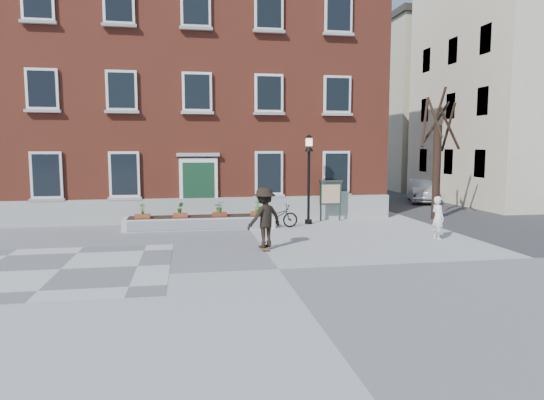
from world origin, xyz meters
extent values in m
plane|color=#97979A|center=(0.00, 0.00, 0.00)|extent=(100.00, 100.00, 0.00)
cube|color=#5F5F61|center=(-6.00, 1.00, 0.01)|extent=(6.00, 6.00, 0.01)
imported|color=black|center=(1.15, 6.80, 0.49)|extent=(1.93, 0.82, 0.99)
imported|color=silver|center=(11.72, 14.62, 0.70)|extent=(2.90, 4.53, 1.41)
imported|color=white|center=(6.59, 3.35, 0.80)|extent=(0.45, 0.63, 1.59)
cube|color=brown|center=(-2.00, 14.00, 6.00)|extent=(18.00, 10.00, 12.00)
cube|color=#A1A19C|center=(-2.00, 8.88, 0.55)|extent=(18.00, 0.24, 1.10)
cube|color=gray|center=(-2.00, 8.75, 0.10)|extent=(2.60, 0.80, 0.20)
cube|color=gray|center=(-2.00, 8.90, 0.30)|extent=(2.20, 0.50, 0.20)
cube|color=white|center=(-2.00, 8.92, 1.65)|extent=(1.70, 0.12, 2.50)
cube|color=#153A21|center=(-2.00, 8.87, 1.55)|extent=(1.40, 0.06, 2.30)
cube|color=#A6A6A1|center=(-2.00, 8.88, 3.05)|extent=(1.90, 0.25, 0.15)
cube|color=silver|center=(-8.40, 8.90, 2.20)|extent=(1.30, 0.10, 2.00)
cube|color=black|center=(-8.40, 8.85, 2.20)|extent=(1.08, 0.04, 1.78)
cube|color=gray|center=(-8.40, 8.84, 1.14)|extent=(1.44, 0.20, 0.12)
cube|color=silver|center=(-8.40, 8.90, 5.80)|extent=(1.30, 0.10, 1.70)
cube|color=black|center=(-8.40, 8.85, 5.80)|extent=(1.08, 0.04, 1.48)
cube|color=#A2A29C|center=(-8.40, 8.84, 4.89)|extent=(1.44, 0.20, 0.12)
cube|color=#9B9A96|center=(-8.40, 8.84, 8.49)|extent=(1.44, 0.20, 0.12)
cube|color=silver|center=(-5.20, 8.90, 2.20)|extent=(1.30, 0.10, 2.00)
cube|color=black|center=(-5.20, 8.85, 2.20)|extent=(1.08, 0.04, 1.78)
cube|color=#A9A8A3|center=(-5.20, 8.84, 1.14)|extent=(1.44, 0.20, 0.12)
cube|color=silver|center=(-5.20, 8.90, 5.80)|extent=(1.30, 0.10, 1.70)
cube|color=black|center=(-5.20, 8.85, 5.80)|extent=(1.08, 0.04, 1.48)
cube|color=#999994|center=(-5.20, 8.84, 4.89)|extent=(1.44, 0.20, 0.12)
cube|color=white|center=(-5.20, 8.90, 9.40)|extent=(1.30, 0.10, 1.70)
cube|color=black|center=(-5.20, 8.85, 9.40)|extent=(1.08, 0.04, 1.48)
cube|color=gray|center=(-5.20, 8.84, 8.49)|extent=(1.44, 0.20, 0.12)
cube|color=white|center=(-2.00, 8.90, 5.80)|extent=(1.30, 0.10, 1.70)
cube|color=black|center=(-2.00, 8.85, 5.80)|extent=(1.08, 0.04, 1.48)
cube|color=#ABACA6|center=(-2.00, 8.84, 4.89)|extent=(1.44, 0.20, 0.12)
cube|color=white|center=(-2.00, 8.90, 9.40)|extent=(1.30, 0.10, 1.70)
cube|color=black|center=(-2.00, 8.85, 9.40)|extent=(1.08, 0.04, 1.48)
cube|color=gray|center=(-2.00, 8.84, 8.49)|extent=(1.44, 0.20, 0.12)
cube|color=silver|center=(1.20, 8.90, 2.20)|extent=(1.30, 0.10, 2.00)
cube|color=black|center=(1.20, 8.85, 2.20)|extent=(1.08, 0.04, 1.78)
cube|color=#A9A9A4|center=(1.20, 8.84, 1.14)|extent=(1.44, 0.20, 0.12)
cube|color=white|center=(1.20, 8.90, 5.80)|extent=(1.30, 0.10, 1.70)
cube|color=black|center=(1.20, 8.85, 5.80)|extent=(1.08, 0.04, 1.48)
cube|color=gray|center=(1.20, 8.84, 4.89)|extent=(1.44, 0.20, 0.12)
cube|color=white|center=(1.20, 8.90, 9.40)|extent=(1.30, 0.10, 1.70)
cube|color=black|center=(1.20, 8.85, 9.40)|extent=(1.08, 0.04, 1.48)
cube|color=#979893|center=(1.20, 8.84, 8.49)|extent=(1.44, 0.20, 0.12)
cube|color=silver|center=(4.40, 8.90, 2.20)|extent=(1.30, 0.10, 2.00)
cube|color=black|center=(4.40, 8.85, 2.20)|extent=(1.08, 0.04, 1.78)
cube|color=#A2A39E|center=(4.40, 8.84, 1.14)|extent=(1.44, 0.20, 0.12)
cube|color=white|center=(4.40, 8.90, 5.80)|extent=(1.30, 0.10, 1.70)
cube|color=black|center=(4.40, 8.85, 5.80)|extent=(1.08, 0.04, 1.48)
cube|color=#A4A49F|center=(4.40, 8.84, 4.89)|extent=(1.44, 0.20, 0.12)
cube|color=silver|center=(4.40, 8.90, 9.40)|extent=(1.30, 0.10, 1.70)
cube|color=black|center=(4.40, 8.85, 9.40)|extent=(1.08, 0.04, 1.48)
cube|color=#ABACA6|center=(4.40, 8.84, 8.49)|extent=(1.44, 0.20, 0.12)
cube|color=silver|center=(-2.00, 7.20, 0.25)|extent=(6.20, 1.10, 0.50)
cube|color=silver|center=(-2.00, 6.64, 0.25)|extent=(5.80, 0.02, 0.40)
cube|color=black|center=(-2.00, 7.20, 0.50)|extent=(5.80, 0.90, 0.06)
cube|color=brown|center=(-4.30, 6.95, 0.60)|extent=(0.60, 0.25, 0.20)
imported|color=#2A681F|center=(-4.30, 6.95, 0.92)|extent=(0.24, 0.24, 0.45)
cube|color=#953E20|center=(-2.80, 6.95, 0.60)|extent=(0.60, 0.25, 0.20)
imported|color=#2A681F|center=(-2.80, 6.95, 0.92)|extent=(0.25, 0.25, 0.45)
cube|color=maroon|center=(-1.20, 6.95, 0.60)|extent=(0.60, 0.25, 0.20)
imported|color=#295C1B|center=(-1.20, 6.95, 0.92)|extent=(0.40, 0.40, 0.45)
cube|color=brown|center=(0.40, 6.95, 0.60)|extent=(0.60, 0.25, 0.20)
imported|color=#2F6D20|center=(0.40, 6.95, 0.92)|extent=(0.25, 0.25, 0.45)
cylinder|color=black|center=(9.00, 8.00, 2.20)|extent=(0.36, 0.36, 4.40)
cylinder|color=#2F2015|center=(9.51, 8.00, 4.29)|extent=(0.12, 1.12, 2.23)
cylinder|color=black|center=(9.17, 8.52, 4.55)|extent=(1.18, 0.49, 1.97)
cylinder|color=#301D15|center=(8.51, 8.36, 4.55)|extent=(0.88, 1.14, 2.35)
cylinder|color=#2F2115|center=(8.70, 7.78, 4.73)|extent=(0.60, 0.77, 1.90)
cylinder|color=#2F1E15|center=(9.20, 7.37, 4.24)|extent=(1.39, 0.55, 1.95)
cylinder|color=black|center=(9.16, 8.13, 5.37)|extent=(0.43, 0.48, 1.58)
cube|color=#3C3C3F|center=(12.00, 18.00, 0.00)|extent=(8.00, 36.00, 0.01)
cube|color=beige|center=(18.00, 14.00, 7.00)|extent=(10.00, 11.00, 14.00)
cube|color=#C0B69A|center=(18.00, 26.00, 6.50)|extent=(10.00, 11.00, 13.00)
cube|color=#36312F|center=(18.00, 26.00, 13.25)|extent=(10.40, 11.40, 0.50)
cube|color=black|center=(13.04, 10.80, 2.50)|extent=(0.08, 1.00, 1.50)
cube|color=black|center=(13.04, 14.00, 2.50)|extent=(0.08, 1.00, 1.50)
cube|color=black|center=(13.04, 17.20, 2.50)|extent=(0.08, 1.00, 1.50)
cube|color=black|center=(13.04, 10.80, 5.80)|extent=(0.08, 1.00, 1.50)
cube|color=black|center=(13.04, 14.00, 5.80)|extent=(0.08, 1.00, 1.50)
cube|color=black|center=(13.04, 17.20, 5.80)|extent=(0.08, 1.00, 1.50)
cube|color=black|center=(13.04, 10.80, 9.00)|extent=(0.08, 1.00, 1.50)
cube|color=black|center=(13.04, 14.00, 9.00)|extent=(0.08, 1.00, 1.50)
cube|color=black|center=(13.04, 17.20, 9.00)|extent=(0.08, 1.00, 1.50)
cylinder|color=black|center=(2.75, 7.60, 0.10)|extent=(0.32, 0.32, 0.20)
cylinder|color=black|center=(2.75, 7.60, 1.60)|extent=(0.12, 0.12, 3.20)
cone|color=black|center=(2.75, 7.60, 3.35)|extent=(0.40, 0.40, 0.30)
cube|color=#FFF1BB|center=(2.75, 7.60, 3.60)|extent=(0.24, 0.24, 0.34)
cone|color=black|center=(2.75, 7.60, 3.85)|extent=(0.40, 0.40, 0.16)
cylinder|color=#1A3523|center=(3.52, 8.31, 0.90)|extent=(0.08, 0.08, 1.80)
cylinder|color=#1B3723|center=(4.42, 8.31, 0.90)|extent=(0.08, 0.08, 1.80)
cube|color=#1B3726|center=(3.97, 8.31, 1.25)|extent=(1.00, 0.10, 1.00)
cube|color=beige|center=(3.97, 8.25, 1.25)|extent=(0.85, 0.02, 0.85)
cube|color=#332F2C|center=(3.97, 8.31, 1.82)|extent=(1.10, 0.16, 0.10)
cube|color=brown|center=(0.02, 2.66, 0.06)|extent=(0.22, 0.78, 0.03)
cylinder|color=black|center=(-0.07, 2.38, 0.03)|extent=(0.03, 0.05, 0.05)
cylinder|color=black|center=(0.11, 2.38, 0.03)|extent=(0.03, 0.05, 0.05)
cylinder|color=black|center=(-0.07, 2.94, 0.03)|extent=(0.03, 0.05, 0.05)
cylinder|color=black|center=(0.11, 2.94, 0.03)|extent=(0.03, 0.05, 0.05)
imported|color=black|center=(0.02, 2.66, 1.07)|extent=(1.49, 1.27, 2.00)
camera|label=1|loc=(-2.42, -13.00, 3.41)|focal=32.00mm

